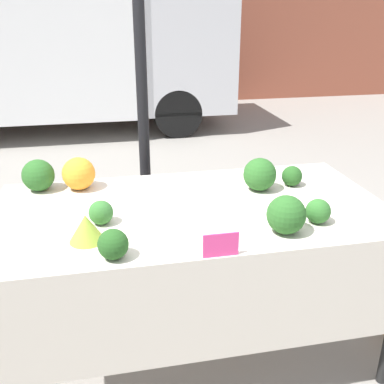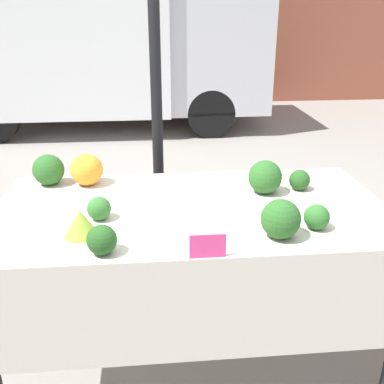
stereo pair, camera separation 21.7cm
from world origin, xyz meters
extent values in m
plane|color=gray|center=(0.00, 0.00, 0.00)|extent=(40.00, 40.00, 0.00)
cylinder|color=black|center=(-0.15, 0.82, 1.19)|extent=(0.07, 0.07, 2.37)
cube|color=white|center=(-1.49, 5.28, 1.41)|extent=(3.20, 2.08, 2.20)
cube|color=silver|center=(0.84, 5.28, 1.10)|extent=(1.46, 1.91, 1.59)
cylinder|color=black|center=(0.69, 4.43, 0.35)|extent=(0.69, 0.22, 0.69)
cylinder|color=black|center=(0.69, 6.13, 0.35)|extent=(0.69, 0.22, 0.69)
cylinder|color=black|center=(-2.37, 6.13, 0.35)|extent=(0.69, 0.22, 0.69)
cube|color=beige|center=(0.00, 0.00, 0.85)|extent=(1.92, 1.00, 0.03)
cube|color=beige|center=(0.00, -0.49, 0.60)|extent=(1.92, 0.01, 0.48)
cylinder|color=black|center=(-0.90, 0.44, 0.42)|extent=(0.05, 0.05, 0.84)
cylinder|color=black|center=(0.90, 0.44, 0.42)|extent=(0.05, 0.05, 0.84)
sphere|color=orange|center=(-0.55, 0.36, 0.95)|extent=(0.18, 0.18, 0.18)
cone|color=#93B238|center=(-0.50, -0.25, 0.92)|extent=(0.15, 0.15, 0.12)
sphere|color=#2D6628|center=(0.52, -0.28, 0.92)|extent=(0.11, 0.11, 0.11)
sphere|color=#285B23|center=(0.34, -0.34, 0.95)|extent=(0.17, 0.17, 0.17)
sphere|color=#23511E|center=(-0.40, -0.41, 0.93)|extent=(0.12, 0.12, 0.12)
sphere|color=#23511E|center=(0.59, 0.17, 0.92)|extent=(0.11, 0.11, 0.11)
sphere|color=#336B2D|center=(-0.44, -0.10, 0.92)|extent=(0.11, 0.11, 0.11)
sphere|color=#285B23|center=(-0.75, 0.38, 0.95)|extent=(0.17, 0.17, 0.17)
sphere|color=#285B23|center=(0.40, 0.15, 0.95)|extent=(0.18, 0.18, 0.18)
cube|color=#E53D84|center=(0.02, -0.49, 0.92)|extent=(0.14, 0.01, 0.10)
camera|label=1|loc=(-0.40, -1.97, 1.77)|focal=42.00mm
camera|label=2|loc=(-0.19, -2.00, 1.77)|focal=42.00mm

